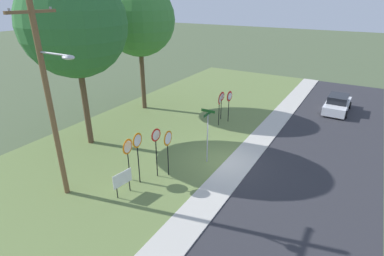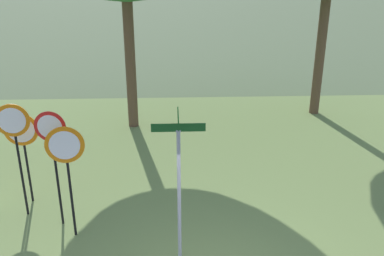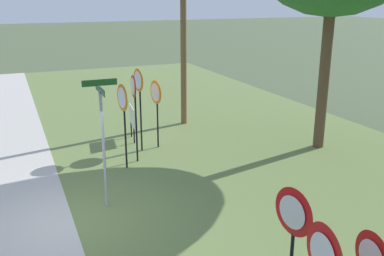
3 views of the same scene
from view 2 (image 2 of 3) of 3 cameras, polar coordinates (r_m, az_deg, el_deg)
The scene contains 6 objects.
grass_median at distance 13.38m, azimuth 0.22°, elevation -3.77°, with size 44.00×12.00×0.04m, color olive.
stop_sign_near_left at distance 9.66m, azimuth -18.07°, elevation -2.19°, with size 0.68×0.11×2.77m.
stop_sign_near_right at distance 10.97m, azimuth -21.62°, elevation -1.37°, with size 0.80×0.13×2.35m.
stop_sign_far_left at distance 9.19m, azimuth -16.39°, elevation -3.83°, with size 0.80×0.12×2.60m.
stop_sign_far_center at distance 10.30m, azimuth -22.53°, elevation -0.97°, with size 0.76×0.12×2.80m.
street_name_post at distance 7.95m, azimuth -1.74°, elevation -7.15°, with size 0.96×0.82×3.21m.
Camera 2 is at (-0.56, -6.07, 5.77)m, focal length 40.04 mm.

